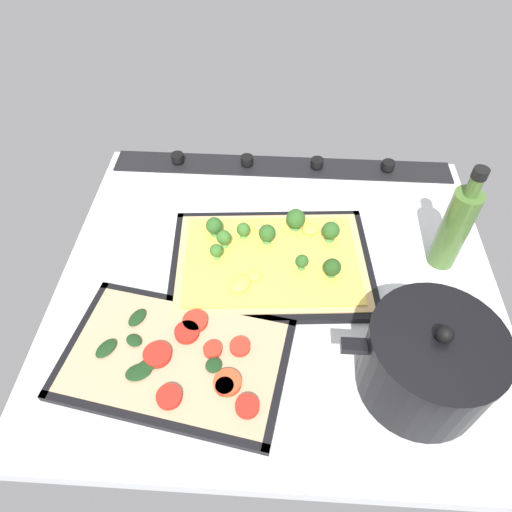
# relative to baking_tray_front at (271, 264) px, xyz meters

# --- Properties ---
(ground_plane) EXTENTS (0.78, 0.71, 0.03)m
(ground_plane) POSITION_rel_baking_tray_front_xyz_m (-0.01, 0.03, -0.02)
(ground_plane) COLOR silver
(stove_control_panel) EXTENTS (0.75, 0.07, 0.03)m
(stove_control_panel) POSITION_rel_baking_tray_front_xyz_m (-0.01, -0.29, 0.00)
(stove_control_panel) COLOR black
(stove_control_panel) RESTS_ON ground_plane
(baking_tray_front) EXTENTS (0.38, 0.29, 0.01)m
(baking_tray_front) POSITION_rel_baking_tray_front_xyz_m (0.00, 0.00, 0.00)
(baking_tray_front) COLOR black
(baking_tray_front) RESTS_ON ground_plane
(broccoli_pizza) EXTENTS (0.36, 0.26, 0.06)m
(broccoli_pizza) POSITION_rel_baking_tray_front_xyz_m (-0.00, -0.01, 0.01)
(broccoli_pizza) COLOR tan
(broccoli_pizza) RESTS_ON baking_tray_front
(baking_tray_back) EXTENTS (0.38, 0.27, 0.01)m
(baking_tray_back) POSITION_rel_baking_tray_front_xyz_m (0.14, 0.20, 0.00)
(baking_tray_back) COLOR black
(baking_tray_back) RESTS_ON ground_plane
(veggie_pizza_back) EXTENTS (0.35, 0.25, 0.02)m
(veggie_pizza_back) POSITION_rel_baking_tray_front_xyz_m (0.14, 0.20, 0.01)
(veggie_pizza_back) COLOR tan
(veggie_pizza_back) RESTS_ON baking_tray_back
(cooking_pot) EXTENTS (0.26, 0.19, 0.15)m
(cooking_pot) POSITION_rel_baking_tray_front_xyz_m (-0.23, 0.22, 0.06)
(cooking_pot) COLOR black
(cooking_pot) RESTS_ON ground_plane
(oil_bottle) EXTENTS (0.05, 0.05, 0.21)m
(oil_bottle) POSITION_rel_baking_tray_front_xyz_m (-0.31, -0.03, 0.08)
(oil_bottle) COLOR #476B2D
(oil_bottle) RESTS_ON ground_plane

